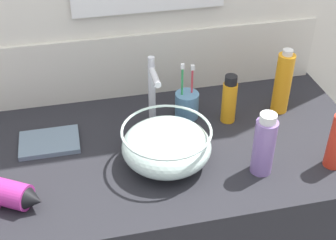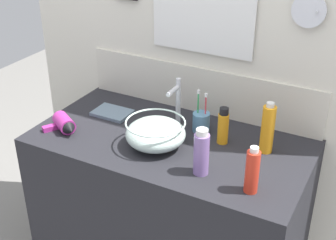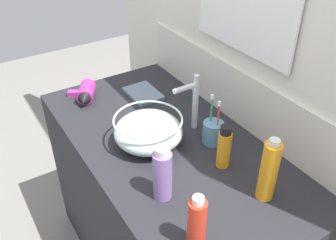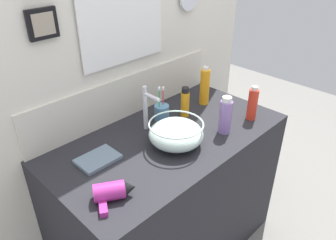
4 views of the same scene
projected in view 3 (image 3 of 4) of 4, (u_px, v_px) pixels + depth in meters
vanity_counter at (169, 214)px, 1.71m from camera, size 1.25×0.66×0.84m
back_panel at (248, 42)px, 1.44m from camera, size 1.98×0.10×2.35m
glass_bowl_sink at (148, 131)px, 1.43m from camera, size 0.27×0.27×0.12m
faucet at (193, 99)px, 1.48m from camera, size 0.02×0.11×0.24m
hair_drier at (85, 94)px, 1.72m from camera, size 0.19×0.14×0.07m
toothbrush_cup at (213, 132)px, 1.45m from camera, size 0.08×0.08×0.21m
spray_bottle at (197, 224)px, 1.03m from camera, size 0.05×0.05×0.20m
shampoo_bottle at (162, 174)px, 1.18m from camera, size 0.06×0.06×0.20m
lotion_bottle at (224, 147)px, 1.32m from camera, size 0.05×0.05×0.17m
soap_dispenser at (269, 171)px, 1.17m from camera, size 0.06×0.06×0.23m
hand_towel at (143, 93)px, 1.77m from camera, size 0.19×0.13×0.02m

